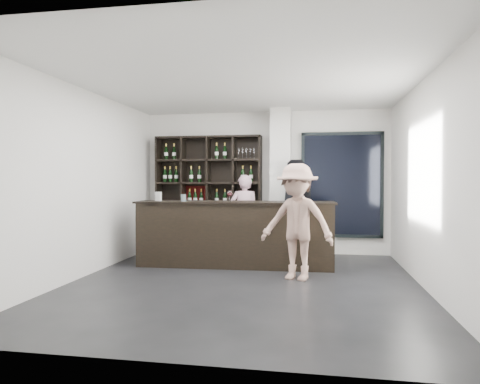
% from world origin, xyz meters
% --- Properties ---
extents(floor, '(5.00, 5.50, 0.01)m').
position_xyz_m(floor, '(0.00, 0.00, -0.01)').
color(floor, black).
rests_on(floor, ground).
extents(wine_shelf, '(2.20, 0.35, 2.40)m').
position_xyz_m(wine_shelf, '(-1.15, 2.57, 1.20)').
color(wine_shelf, black).
rests_on(wine_shelf, floor).
extents(structural_column, '(0.40, 0.40, 2.90)m').
position_xyz_m(structural_column, '(0.35, 2.47, 1.45)').
color(structural_column, silver).
rests_on(structural_column, floor).
extents(glass_panel, '(1.60, 0.08, 2.10)m').
position_xyz_m(glass_panel, '(1.55, 2.69, 1.40)').
color(glass_panel, black).
rests_on(glass_panel, floor).
extents(tasting_counter, '(3.42, 0.71, 1.13)m').
position_xyz_m(tasting_counter, '(-0.34, 1.20, 0.57)').
color(tasting_counter, black).
rests_on(tasting_counter, floor).
extents(taster_pink, '(0.64, 0.48, 1.60)m').
position_xyz_m(taster_pink, '(-0.37, 2.40, 0.80)').
color(taster_pink, '#D7A8B6').
rests_on(taster_pink, floor).
extents(taster_black, '(1.06, 0.92, 1.88)m').
position_xyz_m(taster_black, '(0.62, 2.15, 0.94)').
color(taster_black, black).
rests_on(taster_black, floor).
extents(customer, '(1.27, 0.96, 1.74)m').
position_xyz_m(customer, '(0.75, 0.40, 0.87)').
color(customer, tan).
rests_on(customer, floor).
extents(wine_glass, '(0.10, 0.10, 0.21)m').
position_xyz_m(wine_glass, '(-0.44, 1.20, 1.23)').
color(wine_glass, white).
rests_on(wine_glass, tasting_counter).
extents(spit_cup, '(0.10, 0.10, 0.12)m').
position_xyz_m(spit_cup, '(-1.23, 1.08, 1.19)').
color(spit_cup, '#9AB4BF').
rests_on(spit_cup, tasting_counter).
extents(napkin_stack, '(0.15, 0.15, 0.02)m').
position_xyz_m(napkin_stack, '(0.72, 1.28, 1.14)').
color(napkin_stack, white).
rests_on(napkin_stack, tasting_counter).
extents(card_stand, '(0.11, 0.07, 0.16)m').
position_xyz_m(card_stand, '(-1.73, 1.20, 1.21)').
color(card_stand, white).
rests_on(card_stand, tasting_counter).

